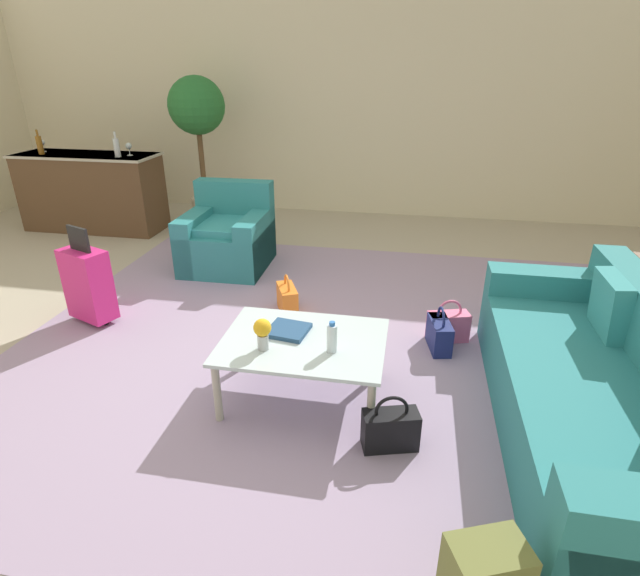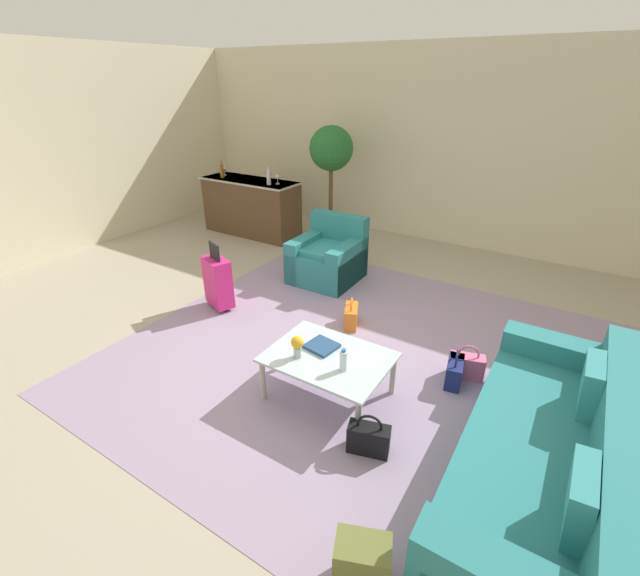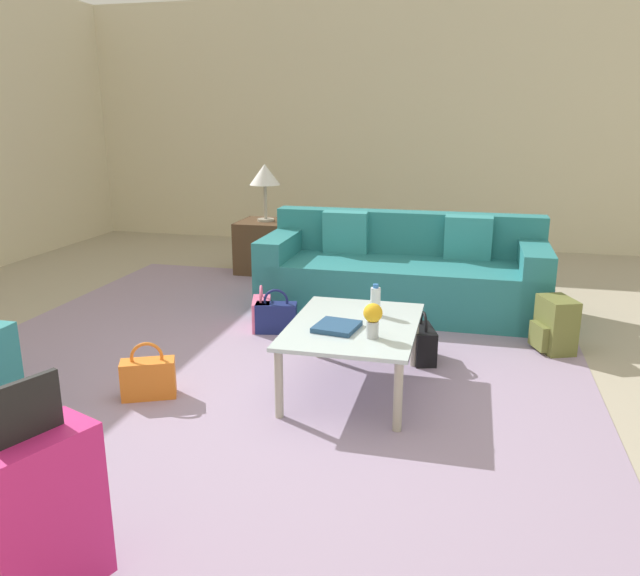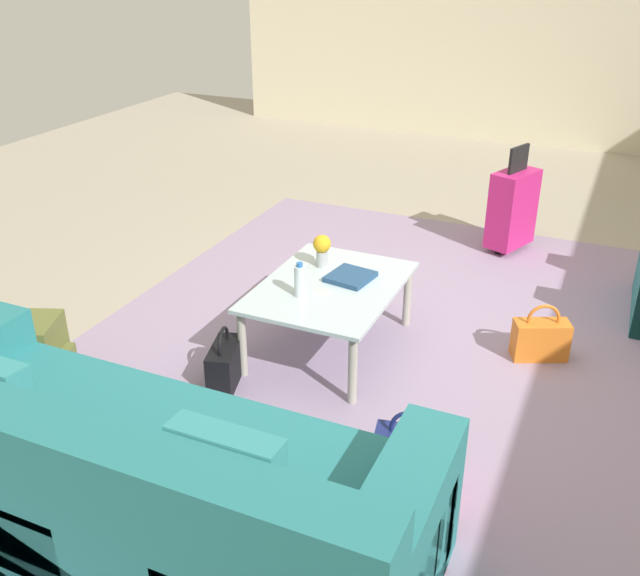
{
  "view_description": "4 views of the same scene",
  "coord_description": "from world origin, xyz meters",
  "px_view_note": "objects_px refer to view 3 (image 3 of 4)",
  "views": [
    {
      "loc": [
        1.01,
        -3.18,
        2.06
      ],
      "look_at": [
        0.44,
        -0.16,
        0.65
      ],
      "focal_mm": 28.0,
      "sensor_mm": 36.0,
      "label": 1
    },
    {
      "loc": [
        1.96,
        -3.11,
        2.6
      ],
      "look_at": [
        0.25,
        -0.39,
        1.0
      ],
      "focal_mm": 24.0,
      "sensor_mm": 36.0,
      "label": 2
    },
    {
      "loc": [
        -3.15,
        -1.16,
        1.66
      ],
      "look_at": [
        -0.11,
        -0.41,
        0.79
      ],
      "focal_mm": 35.0,
      "sensor_mm": 36.0,
      "label": 3
    },
    {
      "loc": [
        3.85,
        0.98,
        2.26
      ],
      "look_at": [
        0.96,
        -0.32,
        0.7
      ],
      "focal_mm": 40.0,
      "sensor_mm": 36.0,
      "label": 4
    }
  ],
  "objects_px": {
    "coffee_table": "(354,331)",
    "flower_vase": "(373,317)",
    "handbag_pink": "(262,313)",
    "couch": "(403,276)",
    "handbag_black": "(423,343)",
    "side_table": "(266,246)",
    "handbag_navy": "(276,317)",
    "coffee_table_book": "(337,327)",
    "suitcase_magenta": "(40,514)",
    "table_lamp": "(265,176)",
    "backpack_olive": "(554,326)",
    "water_bottle": "(375,301)",
    "handbag_orange": "(148,378)"
  },
  "relations": [
    {
      "from": "side_table",
      "to": "table_lamp",
      "type": "relative_size",
      "value": 0.95
    },
    {
      "from": "water_bottle",
      "to": "flower_vase",
      "type": "bearing_deg",
      "value": -173.21
    },
    {
      "from": "water_bottle",
      "to": "handbag_orange",
      "type": "bearing_deg",
      "value": 115.43
    },
    {
      "from": "table_lamp",
      "to": "coffee_table_book",
      "type": "bearing_deg",
      "value": -154.07
    },
    {
      "from": "table_lamp",
      "to": "couch",
      "type": "bearing_deg",
      "value": -122.19
    },
    {
      "from": "handbag_navy",
      "to": "handbag_black",
      "type": "bearing_deg",
      "value": -104.82
    },
    {
      "from": "table_lamp",
      "to": "suitcase_magenta",
      "type": "distance_m",
      "value": 4.91
    },
    {
      "from": "coffee_table_book",
      "to": "side_table",
      "type": "xyz_separation_m",
      "value": [
        2.92,
        1.42,
        -0.17
      ]
    },
    {
      "from": "table_lamp",
      "to": "flower_vase",
      "type": "bearing_deg",
      "value": -151.35
    },
    {
      "from": "handbag_pink",
      "to": "handbag_orange",
      "type": "height_order",
      "value": "same"
    },
    {
      "from": "coffee_table_book",
      "to": "handbag_black",
      "type": "bearing_deg",
      "value": -24.45
    },
    {
      "from": "handbag_pink",
      "to": "handbag_black",
      "type": "bearing_deg",
      "value": -106.2
    },
    {
      "from": "handbag_navy",
      "to": "handbag_black",
      "type": "distance_m",
      "value": 1.21
    },
    {
      "from": "water_bottle",
      "to": "suitcase_magenta",
      "type": "relative_size",
      "value": 0.24
    },
    {
      "from": "couch",
      "to": "handbag_pink",
      "type": "height_order",
      "value": "couch"
    },
    {
      "from": "handbag_black",
      "to": "handbag_pink",
      "type": "relative_size",
      "value": 1.0
    },
    {
      "from": "coffee_table_book",
      "to": "suitcase_magenta",
      "type": "relative_size",
      "value": 0.3
    },
    {
      "from": "water_bottle",
      "to": "flower_vase",
      "type": "distance_m",
      "value": 0.42
    },
    {
      "from": "table_lamp",
      "to": "suitcase_magenta",
      "type": "bearing_deg",
      "value": -170.54
    },
    {
      "from": "flower_vase",
      "to": "handbag_orange",
      "type": "relative_size",
      "value": 0.57
    },
    {
      "from": "coffee_table",
      "to": "handbag_navy",
      "type": "xyz_separation_m",
      "value": [
        0.9,
        0.79,
        -0.25
      ]
    },
    {
      "from": "backpack_olive",
      "to": "water_bottle",
      "type": "bearing_deg",
      "value": 123.78
    },
    {
      "from": "side_table",
      "to": "handbag_navy",
      "type": "bearing_deg",
      "value": -159.44
    },
    {
      "from": "coffee_table",
      "to": "flower_vase",
      "type": "relative_size",
      "value": 5.08
    },
    {
      "from": "suitcase_magenta",
      "to": "handbag_navy",
      "type": "relative_size",
      "value": 2.37
    },
    {
      "from": "handbag_black",
      "to": "handbag_orange",
      "type": "relative_size",
      "value": 1.0
    },
    {
      "from": "suitcase_magenta",
      "to": "side_table",
      "type": "bearing_deg",
      "value": 9.46
    },
    {
      "from": "handbag_pink",
      "to": "backpack_olive",
      "type": "xyz_separation_m",
      "value": [
        0.02,
        -2.22,
        0.06
      ]
    },
    {
      "from": "handbag_pink",
      "to": "handbag_navy",
      "type": "bearing_deg",
      "value": -116.43
    },
    {
      "from": "couch",
      "to": "handbag_orange",
      "type": "bearing_deg",
      "value": 149.79
    },
    {
      "from": "handbag_black",
      "to": "handbag_orange",
      "type": "bearing_deg",
      "value": 122.59
    },
    {
      "from": "couch",
      "to": "backpack_olive",
      "type": "bearing_deg",
      "value": -123.79
    },
    {
      "from": "water_bottle",
      "to": "flower_vase",
      "type": "relative_size",
      "value": 1.0
    },
    {
      "from": "handbag_navy",
      "to": "coffee_table_book",
      "type": "bearing_deg",
      "value": -145.25
    },
    {
      "from": "handbag_pink",
      "to": "backpack_olive",
      "type": "bearing_deg",
      "value": -89.38
    },
    {
      "from": "table_lamp",
      "to": "handbag_navy",
      "type": "height_order",
      "value": "table_lamp"
    },
    {
      "from": "couch",
      "to": "flower_vase",
      "type": "xyz_separation_m",
      "value": [
        -2.01,
        -0.05,
        0.26
      ]
    },
    {
      "from": "handbag_black",
      "to": "handbag_orange",
      "type": "height_order",
      "value": "same"
    },
    {
      "from": "coffee_table",
      "to": "flower_vase",
      "type": "bearing_deg",
      "value": -145.71
    },
    {
      "from": "side_table",
      "to": "handbag_navy",
      "type": "distance_m",
      "value": 2.04
    },
    {
      "from": "handbag_pink",
      "to": "couch",
      "type": "bearing_deg",
      "value": -51.54
    },
    {
      "from": "couch",
      "to": "handbag_pink",
      "type": "bearing_deg",
      "value": 128.46
    },
    {
      "from": "flower_vase",
      "to": "table_lamp",
      "type": "height_order",
      "value": "table_lamp"
    },
    {
      "from": "water_bottle",
      "to": "table_lamp",
      "type": "distance_m",
      "value": 3.09
    },
    {
      "from": "handbag_black",
      "to": "backpack_olive",
      "type": "height_order",
      "value": "backpack_olive"
    },
    {
      "from": "couch",
      "to": "handbag_pink",
      "type": "xyz_separation_m",
      "value": [
        -0.82,
        1.03,
        -0.17
      ]
    },
    {
      "from": "couch",
      "to": "coffee_table_book",
      "type": "bearing_deg",
      "value": 174.62
    },
    {
      "from": "backpack_olive",
      "to": "flower_vase",
      "type": "bearing_deg",
      "value": 136.84
    },
    {
      "from": "side_table",
      "to": "table_lamp",
      "type": "height_order",
      "value": "table_lamp"
    },
    {
      "from": "coffee_table_book",
      "to": "handbag_pink",
      "type": "distance_m",
      "value": 1.42
    }
  ]
}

